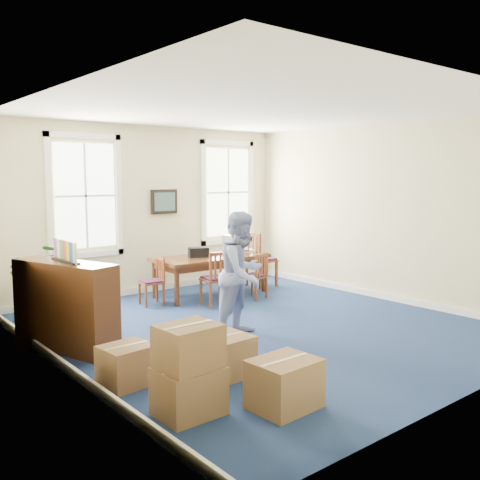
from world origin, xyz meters
TOP-DOWN VIEW (x-y plane):
  - floor at (0.00, 0.00)m, footprint 6.50×6.50m
  - ceiling at (0.00, 0.00)m, footprint 6.50×6.50m
  - wall_back at (0.00, 3.25)m, footprint 6.50×0.00m
  - wall_front at (0.00, -3.25)m, footprint 6.50×0.00m
  - wall_left at (-3.00, 0.00)m, footprint 0.00×6.50m
  - wall_right at (3.00, 0.00)m, footprint 0.00×6.50m
  - baseboard_back at (0.00, 3.22)m, footprint 6.00×0.04m
  - baseboard_left at (-2.97, 0.00)m, footprint 0.04×6.50m
  - baseboard_right at (2.97, 0.00)m, footprint 0.04×6.50m
  - window_left at (-1.30, 3.23)m, footprint 1.40×0.12m
  - window_right at (1.90, 3.23)m, footprint 1.40×0.12m
  - wall_picture at (0.30, 3.20)m, footprint 0.58×0.06m
  - conference_table at (0.72, 2.24)m, footprint 2.20×1.04m
  - crt_tv at (1.37, 2.29)m, footprint 0.39×0.43m
  - game_console at (1.67, 2.24)m, footprint 0.21×0.24m
  - equipment_bag at (0.48, 2.29)m, footprint 0.43×0.37m
  - chair_near_left at (0.28, 1.50)m, footprint 0.50×0.50m
  - chair_near_right at (1.17, 1.50)m, footprint 0.45×0.45m
  - chair_end_left at (-0.56, 2.24)m, footprint 0.43×0.43m
  - chair_end_right at (2.01, 2.24)m, footprint 0.51×0.51m
  - man at (-0.45, -0.12)m, footprint 1.02×0.88m
  - credenza at (-2.64, 0.82)m, footprint 0.91×1.61m
  - brochure_rack at (-2.62, 0.82)m, footprint 0.24×0.67m
  - potted_plant at (-2.33, 2.54)m, footprint 1.14×1.01m
  - cardboard_boxes at (-2.25, -1.69)m, footprint 1.77×1.77m

SIDE VIEW (x-z plane):
  - floor at x=0.00m, z-range 0.00..0.00m
  - baseboard_back at x=0.00m, z-range 0.00..0.12m
  - baseboard_left at x=-2.97m, z-range 0.00..0.12m
  - baseboard_right at x=2.97m, z-range 0.00..0.12m
  - conference_table at x=0.72m, z-range 0.00..0.74m
  - chair_end_left at x=-0.56m, z-range 0.00..0.83m
  - chair_near_right at x=1.17m, z-range 0.00..0.85m
  - cardboard_boxes at x=-2.25m, z-range 0.00..0.92m
  - chair_near_left at x=0.28m, z-range 0.00..0.97m
  - chair_end_right at x=2.01m, z-range 0.00..1.11m
  - potted_plant at x=-2.33m, z-range 0.00..1.21m
  - credenza at x=-2.64m, z-range 0.00..1.22m
  - game_console at x=1.67m, z-range 0.74..0.79m
  - equipment_bag at x=0.48m, z-range 0.74..0.93m
  - man at x=-0.45m, z-range 0.00..1.76m
  - crt_tv at x=1.37m, z-range 0.74..1.10m
  - brochure_rack at x=-2.62m, z-range 1.22..1.51m
  - wall_back at x=0.00m, z-range -1.65..4.85m
  - wall_front at x=0.00m, z-range -1.65..4.85m
  - wall_left at x=-3.00m, z-range -1.65..4.85m
  - wall_right at x=3.00m, z-range -1.65..4.85m
  - wall_picture at x=0.30m, z-range 1.51..1.99m
  - window_left at x=-1.30m, z-range 0.80..3.00m
  - window_right at x=1.90m, z-range 0.80..3.00m
  - ceiling at x=0.00m, z-range 3.20..3.20m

